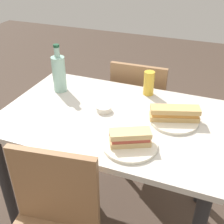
# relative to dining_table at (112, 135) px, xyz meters

# --- Properties ---
(ground_plane) EXTENTS (8.00, 8.00, 0.00)m
(ground_plane) POSITION_rel_dining_table_xyz_m (0.00, 0.00, -0.65)
(ground_plane) COLOR #47382D
(dining_table) EXTENTS (1.17, 0.76, 0.78)m
(dining_table) POSITION_rel_dining_table_xyz_m (0.00, 0.00, 0.00)
(dining_table) COLOR beige
(dining_table) RESTS_ON ground
(chair_far) EXTENTS (0.41, 0.41, 0.88)m
(chair_far) POSITION_rel_dining_table_xyz_m (0.00, 0.58, -0.15)
(chair_far) COLOR #936B47
(chair_far) RESTS_ON ground
(plate_near) EXTENTS (0.25, 0.25, 0.01)m
(plate_near) POSITION_rel_dining_table_xyz_m (0.17, -0.21, 0.13)
(plate_near) COLOR silver
(plate_near) RESTS_ON dining_table
(baguette_sandwich_near) EXTENTS (0.19, 0.14, 0.07)m
(baguette_sandwich_near) POSITION_rel_dining_table_xyz_m (0.17, -0.21, 0.18)
(baguette_sandwich_near) COLOR #DBB77A
(baguette_sandwich_near) RESTS_ON plate_near
(knife_near) EXTENTS (0.17, 0.07, 0.01)m
(knife_near) POSITION_rel_dining_table_xyz_m (0.13, -0.17, 0.15)
(knife_near) COLOR silver
(knife_near) RESTS_ON plate_near
(plate_far) EXTENTS (0.25, 0.25, 0.01)m
(plate_far) POSITION_rel_dining_table_xyz_m (0.31, 0.06, 0.13)
(plate_far) COLOR silver
(plate_far) RESTS_ON dining_table
(baguette_sandwich_far) EXTENTS (0.25, 0.14, 0.07)m
(baguette_sandwich_far) POSITION_rel_dining_table_xyz_m (0.31, 0.06, 0.18)
(baguette_sandwich_far) COLOR tan
(baguette_sandwich_far) RESTS_ON plate_far
(knife_far) EXTENTS (0.15, 0.11, 0.01)m
(knife_far) POSITION_rel_dining_table_xyz_m (0.29, 0.11, 0.15)
(knife_far) COLOR silver
(knife_far) RESTS_ON plate_far
(water_bottle) EXTENTS (0.08, 0.08, 0.29)m
(water_bottle) POSITION_rel_dining_table_xyz_m (-0.40, 0.15, 0.24)
(water_bottle) COLOR #99C6B7
(water_bottle) RESTS_ON dining_table
(beer_glass) EXTENTS (0.06, 0.06, 0.14)m
(beer_glass) POSITION_rel_dining_table_xyz_m (0.12, 0.30, 0.20)
(beer_glass) COLOR gold
(beer_glass) RESTS_ON dining_table
(olive_bowl) EXTENTS (0.08, 0.08, 0.03)m
(olive_bowl) POSITION_rel_dining_table_xyz_m (-0.06, 0.02, 0.14)
(olive_bowl) COLOR silver
(olive_bowl) RESTS_ON dining_table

